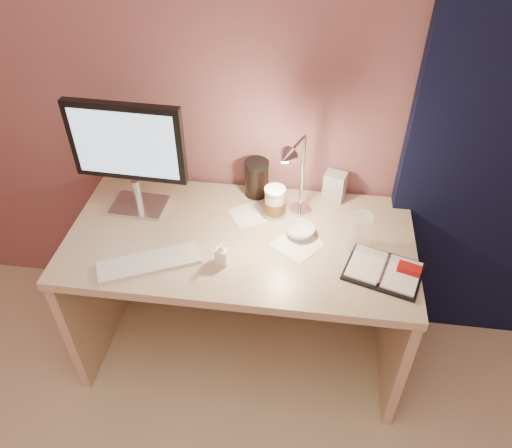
# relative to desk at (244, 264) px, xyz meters

# --- Properties ---
(room) EXTENTS (3.50, 3.50, 3.50)m
(room) POSITION_rel_desk_xyz_m (0.95, 0.24, 0.63)
(room) COLOR #C6B28E
(room) RESTS_ON ground
(desk) EXTENTS (1.40, 0.70, 0.73)m
(desk) POSITION_rel_desk_xyz_m (0.00, 0.00, 0.00)
(desk) COLOR #C7B28C
(desk) RESTS_ON ground
(monitor) EXTENTS (0.47, 0.17, 0.50)m
(monitor) POSITION_rel_desk_xyz_m (-0.46, 0.06, 0.52)
(monitor) COLOR silver
(monitor) RESTS_ON desk
(keyboard) EXTENTS (0.40, 0.27, 0.02)m
(keyboard) POSITION_rel_desk_xyz_m (-0.32, -0.27, 0.23)
(keyboard) COLOR white
(keyboard) RESTS_ON desk
(planner) EXTENTS (0.32, 0.28, 0.04)m
(planner) POSITION_rel_desk_xyz_m (0.57, -0.20, 0.24)
(planner) COLOR black
(planner) RESTS_ON desk
(paper_b) EXTENTS (0.23, 0.23, 0.00)m
(paper_b) POSITION_rel_desk_xyz_m (0.23, -0.09, 0.23)
(paper_b) COLOR white
(paper_b) RESTS_ON desk
(paper_c) EXTENTS (0.20, 0.20, 0.00)m
(paper_c) POSITION_rel_desk_xyz_m (0.02, 0.07, 0.23)
(paper_c) COLOR white
(paper_c) RESTS_ON desk
(coffee_cup) EXTENTS (0.09, 0.09, 0.14)m
(coffee_cup) POSITION_rel_desk_xyz_m (0.12, 0.08, 0.29)
(coffee_cup) COLOR white
(coffee_cup) RESTS_ON desk
(clear_cup) EXTENTS (0.09, 0.09, 0.16)m
(clear_cup) POSITION_rel_desk_xyz_m (0.47, -0.07, 0.30)
(clear_cup) COLOR white
(clear_cup) RESTS_ON desk
(bowl) EXTENTS (0.15, 0.15, 0.04)m
(bowl) POSITION_rel_desk_xyz_m (0.24, -0.03, 0.24)
(bowl) COLOR silver
(bowl) RESTS_ON desk
(lotion_bottle) EXTENTS (0.05, 0.05, 0.10)m
(lotion_bottle) POSITION_rel_desk_xyz_m (-0.04, -0.23, 0.28)
(lotion_bottle) COLOR white
(lotion_bottle) RESTS_ON desk
(dark_jar) EXTENTS (0.10, 0.10, 0.15)m
(dark_jar) POSITION_rel_desk_xyz_m (0.03, 0.22, 0.30)
(dark_jar) COLOR black
(dark_jar) RESTS_ON desk
(product_box) EXTENTS (0.10, 0.09, 0.13)m
(product_box) POSITION_rel_desk_xyz_m (0.37, 0.23, 0.29)
(product_box) COLOR silver
(product_box) RESTS_ON desk
(desk_lamp) EXTENTS (0.15, 0.24, 0.39)m
(desk_lamp) POSITION_rel_desk_xyz_m (0.27, 0.03, 0.47)
(desk_lamp) COLOR silver
(desk_lamp) RESTS_ON desk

